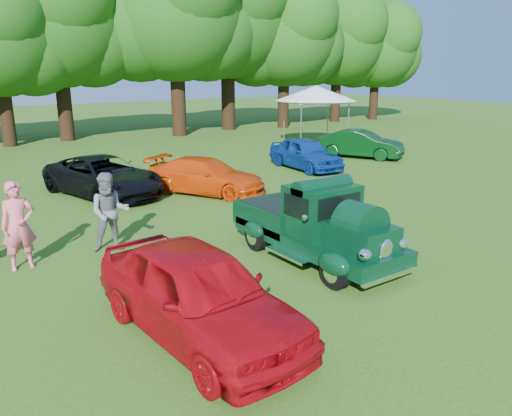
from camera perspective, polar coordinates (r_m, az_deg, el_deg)
ground at (r=10.76m, az=6.89°, el=-7.68°), size 120.00×120.00×0.00m
hero_pickup at (r=11.48m, az=6.74°, el=-2.08°), size 2.11×4.53×1.77m
red_convertible at (r=8.19m, az=-6.66°, el=-9.58°), size 2.11×4.57×1.52m
back_car_black at (r=18.03m, az=-17.01°, el=3.50°), size 3.38×5.28×1.35m
back_car_orange at (r=17.65m, az=-5.70°, el=3.67°), size 3.69×4.56×1.24m
back_car_blue at (r=22.12m, az=5.66°, el=6.24°), size 2.00×4.16×1.37m
back_car_green at (r=25.44m, az=11.87°, el=7.18°), size 3.16×4.31×1.35m
spectator_pink at (r=11.90m, az=-25.52°, el=-1.84°), size 0.71×0.47×1.96m
spectator_grey at (r=12.33m, az=-16.36°, el=-0.47°), size 1.12×1.00×1.91m
canopy_tent at (r=28.76m, az=6.86°, el=12.84°), size 5.74×5.74×3.38m
tree_line at (r=31.65m, az=-24.59°, el=19.24°), size 63.89×10.07×12.49m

